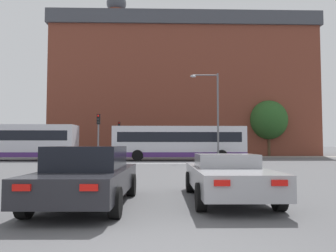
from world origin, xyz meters
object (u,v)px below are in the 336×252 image
(street_lamp_junction, at_px, (213,107))
(car_saloon_left, at_px, (88,175))
(pedestrian_walking_west, at_px, (234,148))
(pedestrian_waiting, at_px, (241,148))
(bus_crossing_lead, at_px, (179,142))
(traffic_light_far_left, at_px, (119,133))
(pedestrian_walking_east, at_px, (122,148))
(traffic_light_near_left, at_px, (98,130))
(car_roadster_right, at_px, (227,176))
(bus_crossing_trailing, at_px, (18,141))

(street_lamp_junction, bearing_deg, car_saloon_left, -107.74)
(pedestrian_walking_west, bearing_deg, pedestrian_waiting, -46.02)
(bus_crossing_lead, relative_size, traffic_light_far_left, 2.96)
(pedestrian_waiting, relative_size, pedestrian_walking_east, 1.02)
(traffic_light_near_left, bearing_deg, pedestrian_waiting, 41.74)
(pedestrian_walking_east, bearing_deg, pedestrian_walking_west, 100.56)
(bus_crossing_lead, distance_m, pedestrian_waiting, 11.15)
(street_lamp_junction, bearing_deg, pedestrian_walking_west, 68.17)
(car_saloon_left, height_order, pedestrian_walking_west, pedestrian_walking_west)
(bus_crossing_lead, bearing_deg, traffic_light_near_left, 127.45)
(car_saloon_left, bearing_deg, bus_crossing_lead, 82.42)
(traffic_light_far_left, relative_size, street_lamp_junction, 0.53)
(car_roadster_right, relative_size, pedestrian_waiting, 2.65)
(car_roadster_right, height_order, street_lamp_junction, street_lamp_junction)
(pedestrian_waiting, relative_size, pedestrian_walking_west, 1.07)
(traffic_light_near_left, distance_m, pedestrian_waiting, 19.47)
(car_roadster_right, distance_m, traffic_light_near_left, 18.12)
(pedestrian_walking_east, bearing_deg, bus_crossing_trailing, -36.84)
(traffic_light_near_left, xyz_separation_m, street_lamp_junction, (9.46, 2.72, 2.11))
(car_saloon_left, height_order, pedestrian_walking_east, pedestrian_walking_east)
(bus_crossing_lead, bearing_deg, bus_crossing_trailing, 89.71)
(traffic_light_far_left, xyz_separation_m, traffic_light_near_left, (-0.07, -12.59, -0.17))
(street_lamp_junction, xyz_separation_m, pedestrian_walking_west, (4.33, 10.81, -3.72))
(bus_crossing_trailing, bearing_deg, traffic_light_near_left, -121.41)
(street_lamp_junction, bearing_deg, traffic_light_near_left, -163.94)
(car_saloon_left, xyz_separation_m, pedestrian_waiting, (11.48, 30.37, 0.34))
(bus_crossing_trailing, distance_m, street_lamp_junction, 18.27)
(street_lamp_junction, bearing_deg, bus_crossing_trailing, 172.33)
(car_saloon_left, relative_size, traffic_light_far_left, 1.15)
(car_saloon_left, bearing_deg, bus_crossing_trailing, 118.29)
(traffic_light_near_left, bearing_deg, bus_crossing_lead, 37.45)
(bus_crossing_lead, bearing_deg, pedestrian_walking_east, 37.05)
(bus_crossing_trailing, bearing_deg, pedestrian_walking_west, -69.27)
(bus_crossing_trailing, height_order, pedestrian_walking_west, bus_crossing_trailing)
(pedestrian_walking_west, bearing_deg, traffic_light_near_left, -140.08)
(traffic_light_near_left, height_order, pedestrian_walking_east, traffic_light_near_left)
(traffic_light_near_left, distance_m, street_lamp_junction, 10.07)
(street_lamp_junction, distance_m, pedestrian_walking_west, 12.22)
(pedestrian_walking_east, bearing_deg, traffic_light_far_left, -8.91)
(street_lamp_junction, relative_size, pedestrian_walking_west, 4.53)
(traffic_light_far_left, height_order, street_lamp_junction, street_lamp_junction)
(car_saloon_left, xyz_separation_m, car_roadster_right, (3.58, 0.69, -0.09))
(car_roadster_right, bearing_deg, bus_crossing_trailing, 124.92)
(traffic_light_far_left, bearing_deg, street_lamp_junction, -46.40)
(car_saloon_left, relative_size, traffic_light_near_left, 1.23)
(car_roadster_right, bearing_deg, bus_crossing_lead, 90.48)
(bus_crossing_lead, bearing_deg, street_lamp_junction, -129.17)
(bus_crossing_trailing, bearing_deg, pedestrian_walking_east, -46.69)
(car_roadster_right, relative_size, pedestrian_walking_west, 2.83)
(car_saloon_left, height_order, bus_crossing_lead, bus_crossing_lead)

